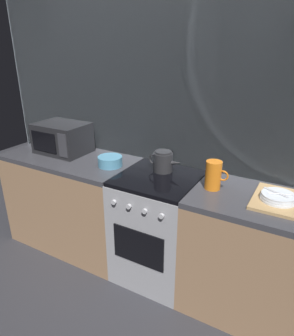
# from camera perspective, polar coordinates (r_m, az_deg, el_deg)

# --- Properties ---
(ground_plane) EXTENTS (8.00, 8.00, 0.00)m
(ground_plane) POSITION_cam_1_polar(r_m,az_deg,el_deg) (2.80, 1.86, -18.71)
(ground_plane) COLOR #2D2D33
(back_wall) EXTENTS (3.60, 0.05, 2.40)m
(back_wall) POSITION_cam_1_polar(r_m,az_deg,el_deg) (2.49, 5.72, 7.37)
(back_wall) COLOR gray
(back_wall) RESTS_ON ground_plane
(counter_left) EXTENTS (1.20, 0.60, 0.90)m
(counter_left) POSITION_cam_1_polar(r_m,az_deg,el_deg) (2.99, -13.54, -6.00)
(counter_left) COLOR #997251
(counter_left) RESTS_ON ground_plane
(stove_unit) EXTENTS (0.60, 0.63, 0.90)m
(stove_unit) POSITION_cam_1_polar(r_m,az_deg,el_deg) (2.53, 1.97, -11.00)
(stove_unit) COLOR #9E9EA3
(stove_unit) RESTS_ON ground_plane
(counter_right) EXTENTS (1.20, 0.60, 0.90)m
(counter_right) POSITION_cam_1_polar(r_m,az_deg,el_deg) (2.33, 22.78, -16.17)
(counter_right) COLOR #997251
(counter_right) RESTS_ON ground_plane
(microwave) EXTENTS (0.46, 0.35, 0.27)m
(microwave) POSITION_cam_1_polar(r_m,az_deg,el_deg) (2.90, -15.46, 5.43)
(microwave) COLOR black
(microwave) RESTS_ON counter_left
(kettle) EXTENTS (0.28, 0.15, 0.17)m
(kettle) POSITION_cam_1_polar(r_m,az_deg,el_deg) (2.38, 3.04, 1.24)
(kettle) COLOR #262628
(kettle) RESTS_ON stove_unit
(mixing_bowl) EXTENTS (0.20, 0.20, 0.08)m
(mixing_bowl) POSITION_cam_1_polar(r_m,az_deg,el_deg) (2.52, -6.90, 1.27)
(mixing_bowl) COLOR teal
(mixing_bowl) RESTS_ON counter_left
(pitcher) EXTENTS (0.16, 0.11, 0.20)m
(pitcher) POSITION_cam_1_polar(r_m,az_deg,el_deg) (2.13, 12.28, -1.30)
(pitcher) COLOR orange
(pitcher) RESTS_ON counter_right
(dish_pile) EXTENTS (0.30, 0.40, 0.07)m
(dish_pile) POSITION_cam_1_polar(r_m,az_deg,el_deg) (2.11, 23.23, -5.29)
(dish_pile) COLOR tan
(dish_pile) RESTS_ON counter_right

